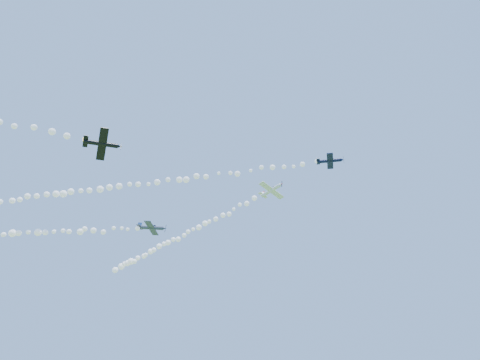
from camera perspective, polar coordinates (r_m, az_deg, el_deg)
The scene contains 7 objects.
plane_white at distance 95.36m, azimuth 4.51°, elevation -1.44°, with size 7.00×7.28×2.21m.
smoke_trail_white at distance 122.26m, azimuth -9.17°, elevation -8.30°, with size 71.86×21.59×2.97m, color white, non-canonical shape.
plane_navy at distance 89.50m, azimuth 12.67°, elevation 2.68°, with size 6.09×6.45×2.08m.
smoke_trail_navy at distance 98.30m, azimuth -14.33°, elevation -0.54°, with size 81.42×30.27×2.47m, color white, non-canonical shape.
plane_grey at distance 98.89m, azimuth -12.47°, elevation -6.65°, with size 7.05×7.47×2.85m.
smoke_trail_grey at distance 114.54m, azimuth -30.18°, elevation -6.71°, with size 60.85×32.08×3.26m, color white, non-canonical shape.
plane_black at distance 68.60m, azimuth -19.01°, elevation 4.87°, with size 5.53×5.56×2.46m.
Camera 1 is at (41.59, -69.58, 2.00)m, focal length 30.00 mm.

